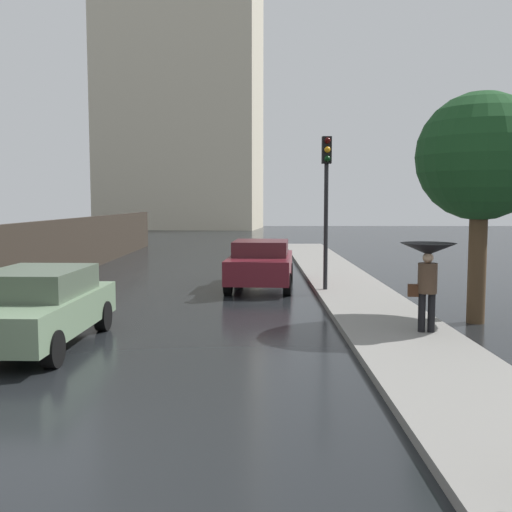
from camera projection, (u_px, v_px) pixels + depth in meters
ground at (21, 473)px, 5.79m from camera, size 120.00×120.00×0.00m
car_maroon_near_kerb at (260, 264)px, 18.14m from camera, size 2.16×4.31×1.46m
car_green_mid_road at (35, 306)px, 10.83m from camera, size 2.01×4.24×1.40m
pedestrian_with_umbrella_near at (427, 261)px, 11.32m from camera, size 1.05×1.05×1.71m
traffic_light at (326, 184)px, 16.74m from camera, size 0.26×0.39×4.32m
street_tree_near at (480, 158)px, 12.67m from camera, size 2.73×2.73×4.97m
distant_tower at (179, 57)px, 57.91m from camera, size 16.40×10.28×37.35m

